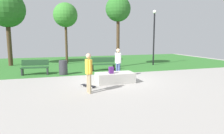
# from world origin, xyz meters

# --- Properties ---
(ground_plane) EXTENTS (28.00, 28.00, 0.00)m
(ground_plane) POSITION_xyz_m (0.00, 0.00, 0.00)
(ground_plane) COLOR #9E9993
(grass_lawn) EXTENTS (26.60, 12.46, 0.01)m
(grass_lawn) POSITION_xyz_m (0.00, 7.77, 0.00)
(grass_lawn) COLOR #2D6B28
(grass_lawn) RESTS_ON ground_plane
(concrete_ledge) EXTENTS (1.91, 0.98, 0.51)m
(concrete_ledge) POSITION_xyz_m (-0.24, -0.96, 0.25)
(concrete_ledge) COLOR #A8A59E
(concrete_ledge) RESTS_ON ground_plane
(backpack_on_ledge) EXTENTS (0.21, 0.29, 0.32)m
(backpack_on_ledge) POSITION_xyz_m (-0.47, -1.05, 0.67)
(backpack_on_ledge) COLOR #4C1E66
(backpack_on_ledge) RESTS_ON concrete_ledge
(skater_performing_trick) EXTENTS (0.24, 0.43, 1.64)m
(skater_performing_trick) POSITION_xyz_m (-1.87, -2.47, 0.95)
(skater_performing_trick) COLOR tan
(skater_performing_trick) RESTS_ON ground_plane
(skater_watching) EXTENTS (0.28, 0.42, 1.65)m
(skater_watching) POSITION_xyz_m (0.40, 0.37, 0.96)
(skater_watching) COLOR #3F5184
(skater_watching) RESTS_ON ground_plane
(skateboard_by_ledge) EXTENTS (0.63, 0.76, 0.08)m
(skateboard_by_ledge) POSITION_xyz_m (-1.70, -1.46, 0.06)
(skateboard_by_ledge) COLOR black
(skateboard_by_ledge) RESTS_ON ground_plane
(park_bench_near_path) EXTENTS (1.64, 0.65, 0.91)m
(park_bench_near_path) POSITION_xyz_m (-4.22, 2.66, 0.48)
(park_bench_near_path) COLOR #1E4223
(park_bench_near_path) RESTS_ON ground_plane
(park_bench_by_oak) EXTENTS (1.65, 0.67, 0.91)m
(park_bench_by_oak) POSITION_xyz_m (0.18, 2.89, 0.48)
(park_bench_by_oak) COLOR #1E4223
(park_bench_by_oak) RESTS_ON ground_plane
(tree_broad_elm) EXTENTS (2.83, 2.83, 5.90)m
(tree_broad_elm) POSITION_xyz_m (-6.38, 7.62, 4.44)
(tree_broad_elm) COLOR #42301E
(tree_broad_elm) RESTS_ON grass_lawn
(tree_young_birch) EXTENTS (1.90, 1.90, 5.37)m
(tree_young_birch) POSITION_xyz_m (1.76, 4.31, 4.34)
(tree_young_birch) COLOR #42301E
(tree_young_birch) RESTS_ON grass_lawn
(tree_slender_maple) EXTENTS (2.05, 2.05, 5.21)m
(tree_slender_maple) POSITION_xyz_m (-1.88, 7.48, 4.14)
(tree_slender_maple) COLOR #42301E
(tree_slender_maple) RESTS_ON grass_lawn
(lamp_post) EXTENTS (0.28, 0.28, 4.48)m
(lamp_post) POSITION_xyz_m (4.92, 4.42, 2.70)
(lamp_post) COLOR black
(lamp_post) RESTS_ON ground_plane
(trash_bin) EXTENTS (0.52, 0.52, 0.88)m
(trash_bin) POSITION_xyz_m (-2.57, 2.11, 0.44)
(trash_bin) COLOR #333338
(trash_bin) RESTS_ON ground_plane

